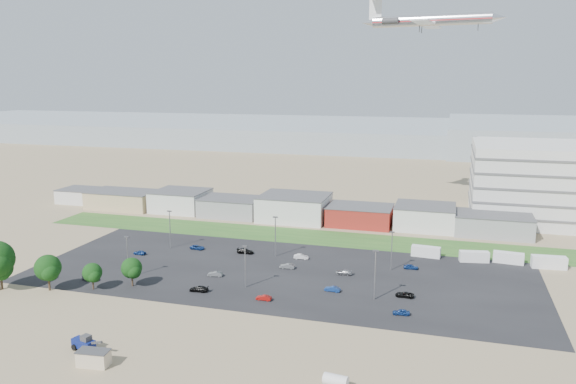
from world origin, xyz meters
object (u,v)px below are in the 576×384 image
at_px(parked_car_8, 411,267).
at_px(parked_car_12, 344,272).
at_px(storage_tank_nw, 336,380).
at_px(parked_car_5, 140,252).
at_px(airliner, 431,20).
at_px(parked_car_4, 215,274).
at_px(portable_shed, 94,358).
at_px(parked_car_9, 197,247).
at_px(box_trailer_a, 426,252).
at_px(parked_car_2, 401,312).
at_px(parked_car_11, 301,257).
at_px(parked_car_0, 405,295).
at_px(parked_car_3, 199,289).
at_px(parked_car_7, 287,266).
at_px(telehandler, 83,342).
at_px(parked_car_1, 332,289).
at_px(parked_car_13, 264,298).
at_px(parked_car_6, 245,251).
at_px(parked_car_10, 91,278).

xyz_separation_m(parked_car_8, parked_car_12, (-15.02, -8.62, -0.04)).
bearing_deg(storage_tank_nw, parked_car_5, 141.79).
relative_size(airliner, parked_car_4, 13.23).
distance_m(portable_shed, parked_car_9, 63.95).
distance_m(storage_tank_nw, parked_car_4, 54.40).
relative_size(box_trailer_a, parked_car_2, 2.20).
distance_m(box_trailer_a, parked_car_11, 32.75).
xyz_separation_m(parked_car_0, parked_car_12, (-15.08, 10.20, 0.01)).
bearing_deg(storage_tank_nw, parked_car_11, 109.87).
relative_size(box_trailer_a, parked_car_9, 1.83).
xyz_separation_m(parked_car_3, parked_car_12, (28.40, 19.60, -0.05)).
bearing_deg(parked_car_7, parked_car_12, 83.56).
bearing_deg(parked_car_2, storage_tank_nw, -18.32).
bearing_deg(parked_car_0, parked_car_12, -121.97).
bearing_deg(box_trailer_a, parked_car_8, -99.59).
height_order(telehandler, parked_car_3, telehandler).
relative_size(telehandler, parked_car_8, 1.93).
relative_size(parked_car_4, parked_car_9, 0.88).
height_order(parked_car_3, parked_car_5, parked_car_3).
relative_size(parked_car_1, parked_car_13, 1.06).
height_order(airliner, parked_car_9, airliner).
xyz_separation_m(airliner, parked_car_1, (-14.45, -82.61, -64.06)).
bearing_deg(parked_car_3, parked_car_6, 176.64).
relative_size(telehandler, parked_car_11, 1.81).
xyz_separation_m(storage_tank_nw, parked_car_2, (7.04, 29.73, -0.54)).
bearing_deg(parked_car_12, telehandler, -36.31).
relative_size(storage_tank_nw, parked_car_12, 0.95).
xyz_separation_m(parked_car_11, parked_car_13, (-0.36, -28.95, -0.08)).
bearing_deg(parked_car_11, parked_car_6, 83.18).
xyz_separation_m(portable_shed, storage_tank_nw, (38.90, 4.65, -0.20)).
bearing_deg(parked_car_3, parked_car_7, 141.39).
bearing_deg(parked_car_9, parked_car_2, -112.70).
height_order(parked_car_2, parked_car_5, parked_car_5).
distance_m(parked_car_10, parked_car_13, 42.17).
xyz_separation_m(parked_car_6, parked_car_8, (43.36, -0.36, -0.05)).
relative_size(airliner, parked_car_12, 12.00).
relative_size(storage_tank_nw, parked_car_2, 1.11).
bearing_deg(airliner, storage_tank_nw, -86.26).
bearing_deg(parked_car_9, parked_car_12, -98.05).
bearing_deg(parked_car_2, parked_car_8, 175.43).
xyz_separation_m(storage_tank_nw, parked_car_10, (-63.53, 29.12, -0.51)).
height_order(parked_car_0, parked_car_9, parked_car_9).
height_order(storage_tank_nw, parked_car_3, storage_tank_nw).
height_order(parked_car_11, parked_car_12, parked_car_11).
xyz_separation_m(box_trailer_a, parked_car_2, (-2.77, -39.47, -0.81)).
relative_size(airliner, parked_car_8, 13.14).
bearing_deg(parked_car_4, box_trailer_a, 115.29).
xyz_separation_m(parked_car_2, parked_car_12, (-15.23, 19.74, -0.00)).
bearing_deg(parked_car_13, parked_car_11, 178.86).
height_order(parked_car_8, parked_car_12, parked_car_8).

